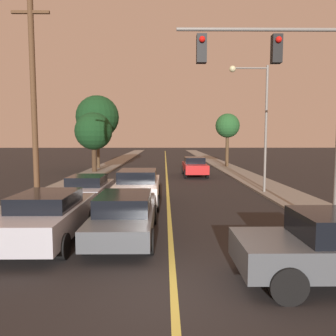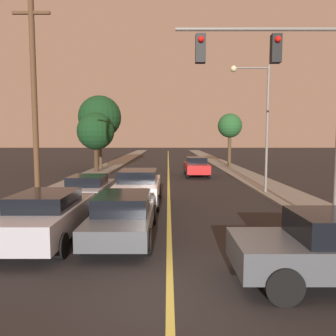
{
  "view_description": "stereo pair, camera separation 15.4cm",
  "coord_description": "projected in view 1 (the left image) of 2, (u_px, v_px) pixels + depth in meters",
  "views": [
    {
      "loc": [
        -0.19,
        -6.48,
        3.21
      ],
      "look_at": [
        0.0,
        10.92,
        1.6
      ],
      "focal_mm": 35.0,
      "sensor_mm": 36.0,
      "label": 1
    },
    {
      "loc": [
        -0.04,
        -6.48,
        3.21
      ],
      "look_at": [
        0.0,
        10.92,
        1.6
      ],
      "focal_mm": 35.0,
      "sensor_mm": 36.0,
      "label": 2
    }
  ],
  "objects": [
    {
      "name": "car_near_lane_front",
      "position": [
        125.0,
        214.0,
        10.5
      ],
      "size": [
        1.95,
        5.16,
        1.45
      ],
      "color": "#474C51",
      "rests_on": "ground"
    },
    {
      "name": "car_outer_lane_second",
      "position": [
        88.0,
        190.0,
        15.21
      ],
      "size": [
        1.9,
        4.21,
        1.47
      ],
      "color": "#A5A8B2",
      "rests_on": "ground"
    },
    {
      "name": "tree_left_far",
      "position": [
        98.0,
        117.0,
        33.17
      ],
      "size": [
        4.34,
        4.34,
        7.36
      ],
      "color": "#4C3823",
      "rests_on": "ground"
    },
    {
      "name": "car_near_lane_second",
      "position": [
        138.0,
        187.0,
        15.67
      ],
      "size": [
        2.07,
        5.06,
        1.69
      ],
      "color": "white",
      "rests_on": "ground"
    },
    {
      "name": "car_far_oncoming",
      "position": [
        195.0,
        166.0,
        27.41
      ],
      "size": [
        1.95,
        4.91,
        1.59
      ],
      "rotation": [
        0.0,
        0.0,
        3.14
      ],
      "color": "red",
      "rests_on": "ground"
    },
    {
      "name": "car_crossing_right",
      "position": [
        334.0,
        247.0,
        7.14
      ],
      "size": [
        4.18,
        2.0,
        1.59
      ],
      "rotation": [
        0.0,
        0.0,
        1.57
      ],
      "color": "#474C51",
      "rests_on": "ground"
    },
    {
      "name": "tree_left_near",
      "position": [
        94.0,
        131.0,
        29.62
      ],
      "size": [
        3.38,
        3.38,
        5.39
      ],
      "color": "#3D2B1C",
      "rests_on": "ground"
    },
    {
      "name": "car_outer_lane_front",
      "position": [
        49.0,
        216.0,
        10.05
      ],
      "size": [
        1.98,
        4.88,
        1.56
      ],
      "color": "#A5A8B2",
      "rests_on": "ground"
    },
    {
      "name": "tree_right_near",
      "position": [
        227.0,
        126.0,
        35.15
      ],
      "size": [
        2.59,
        2.59,
        5.69
      ],
      "color": "#4C3823",
      "rests_on": "ground"
    },
    {
      "name": "ground_plane",
      "position": [
        174.0,
        294.0,
        6.75
      ],
      "size": [
        200.0,
        200.0,
        0.0
      ],
      "primitive_type": "plane",
      "color": "black"
    },
    {
      "name": "sidewalk_left",
      "position": [
        116.0,
        162.0,
        42.51
      ],
      "size": [
        2.5,
        80.0,
        0.12
      ],
      "color": "gray",
      "rests_on": "ground"
    },
    {
      "name": "traffic_signal_mast",
      "position": [
        290.0,
        83.0,
        10.68
      ],
      "size": [
        5.5,
        0.42,
        6.81
      ],
      "color": "slate",
      "rests_on": "ground"
    },
    {
      "name": "road_surface",
      "position": [
        166.0,
        162.0,
        42.59
      ],
      "size": [
        10.42,
        80.0,
        0.01
      ],
      "color": "black",
      "rests_on": "ground"
    },
    {
      "name": "utility_pole_left",
      "position": [
        34.0,
        102.0,
        14.05
      ],
      "size": [
        1.6,
        0.24,
        8.94
      ],
      "color": "#513823",
      "rests_on": "ground"
    },
    {
      "name": "sidewalk_right",
      "position": [
        215.0,
        162.0,
        42.66
      ],
      "size": [
        2.5,
        80.0,
        0.12
      ],
      "color": "gray",
      "rests_on": "ground"
    },
    {
      "name": "streetlamp_right",
      "position": [
        257.0,
        111.0,
        18.41
      ],
      "size": [
        2.21,
        0.36,
        7.11
      ],
      "color": "slate",
      "rests_on": "ground"
    }
  ]
}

